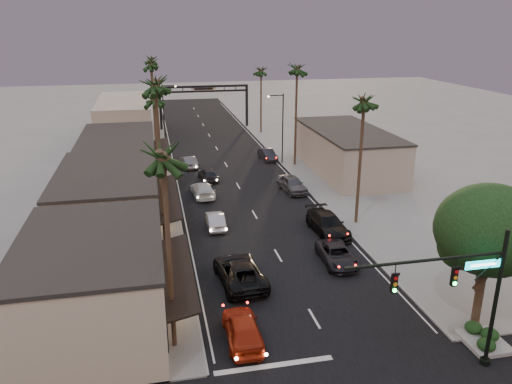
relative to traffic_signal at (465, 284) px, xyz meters
name	(u,v)px	position (x,y,z in m)	size (l,w,h in m)	color
ground	(234,178)	(-5.69, 36.00, -5.08)	(200.00, 200.00, 0.00)	slate
road	(227,167)	(-5.69, 41.00, -5.08)	(14.00, 120.00, 0.02)	black
sidewalk_left	(150,156)	(-15.19, 48.00, -5.02)	(5.00, 92.00, 0.12)	slate
sidewalk_right	(285,149)	(3.81, 48.00, -5.02)	(5.00, 92.00, 0.12)	slate
storefront_near	(94,285)	(-18.69, 8.00, -2.33)	(8.00, 12.00, 5.50)	#BFAD92
storefront_mid	(109,205)	(-18.69, 22.00, -2.33)	(8.00, 14.00, 5.50)	#9F907F
storefront_far	(119,159)	(-18.69, 38.00, -2.58)	(8.00, 16.00, 5.00)	#BFAD92
storefront_dist	(125,119)	(-18.69, 61.00, -2.08)	(8.00, 20.00, 6.00)	#9F907F
building_right	(347,151)	(8.31, 36.00, -2.58)	(8.00, 18.00, 5.00)	#9F907F
traffic_signal	(465,284)	(0.00, 0.00, 0.00)	(8.51, 0.22, 7.80)	black
corner_tree	(491,233)	(3.79, 3.45, 0.90)	(6.20, 6.20, 8.80)	#38281C
planter	(483,345)	(2.91, 1.50, -5.08)	(2.20, 2.60, 0.24)	gray
arch	(204,96)	(-5.69, 66.00, 0.45)	(15.20, 0.40, 7.27)	black
streetlight_right	(281,123)	(1.23, 41.00, 0.25)	(2.13, 0.30, 9.00)	black
streetlight_left	(165,110)	(-12.61, 54.00, 0.25)	(2.13, 0.30, 9.00)	black
palm_la	(163,149)	(-14.29, 5.00, 6.36)	(3.20, 3.20, 13.20)	#38281C
palm_lb	(155,81)	(-14.29, 18.00, 8.30)	(3.20, 3.20, 15.20)	#38281C
palm_lc	(154,95)	(-14.29, 32.00, 5.39)	(3.20, 3.20, 12.20)	#38281C
palm_ld	(151,61)	(-14.29, 51.00, 7.33)	(3.20, 3.20, 14.20)	#38281C
palm_ra	(365,97)	(2.91, 20.00, 6.36)	(3.20, 3.20, 13.20)	#38281C
palm_rb	(297,66)	(2.91, 40.00, 7.33)	(3.20, 3.20, 14.20)	#38281C
palm_rc	(261,68)	(2.91, 60.00, 5.39)	(3.20, 3.20, 12.20)	#38281C
palm_far	(151,57)	(-13.99, 74.00, 6.36)	(3.20, 3.20, 13.20)	#38281C
oncoming_red	(243,328)	(-10.43, 4.70, -4.25)	(1.96, 4.86, 1.66)	#9D210B
oncoming_pickup	(240,272)	(-9.40, 11.40, -4.21)	(2.88, 6.24, 1.74)	black
oncoming_silver	(215,220)	(-9.74, 21.66, -4.39)	(1.46, 4.17, 1.38)	#ABAAB0
oncoming_white	(203,190)	(-9.94, 30.31, -4.34)	(2.07, 5.10, 1.48)	beige
oncoming_dgrey	(208,174)	(-8.69, 35.81, -4.35)	(1.73, 4.31, 1.47)	black
oncoming_grey_far	(189,162)	(-10.45, 41.68, -4.35)	(1.54, 4.41, 1.45)	#4F4F54
curbside_near	(337,255)	(-1.64, 12.86, -4.39)	(2.29, 4.96, 1.38)	black
curbside_black	(328,224)	(-0.41, 18.36, -4.22)	(2.41, 5.94, 1.72)	black
curbside_grey	(292,184)	(-0.31, 29.90, -4.23)	(2.02, 5.02, 1.71)	#46464A
curbside_far	(267,154)	(0.09, 43.25, -4.36)	(1.53, 4.38, 1.44)	black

